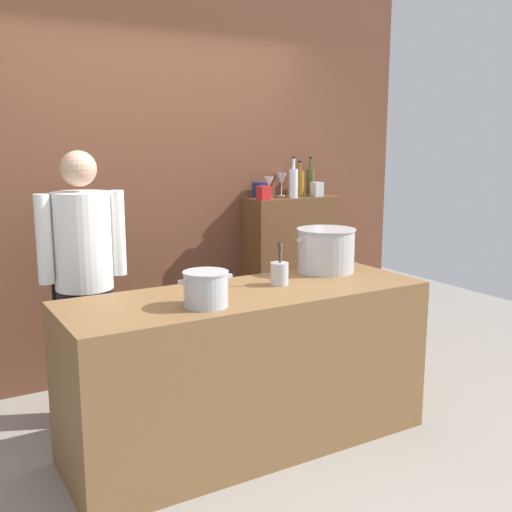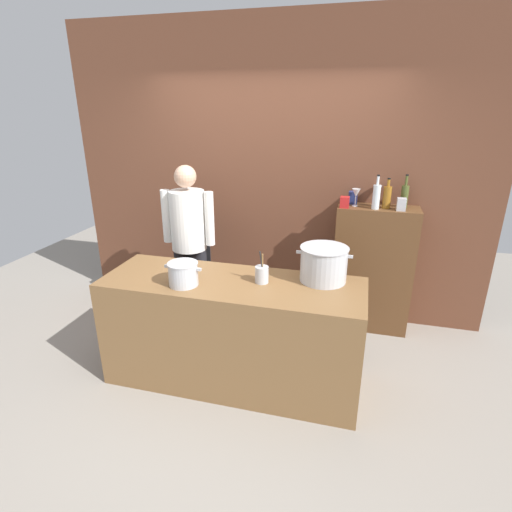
{
  "view_description": "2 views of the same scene",
  "coord_description": "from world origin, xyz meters",
  "px_view_note": "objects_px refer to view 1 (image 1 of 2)",
  "views": [
    {
      "loc": [
        -1.61,
        -2.81,
        1.72
      ],
      "look_at": [
        0.26,
        0.35,
        1.01
      ],
      "focal_mm": 42.58,
      "sensor_mm": 36.0,
      "label": 1
    },
    {
      "loc": [
        0.91,
        -2.69,
        2.18
      ],
      "look_at": [
        0.12,
        0.28,
        1.02
      ],
      "focal_mm": 28.16,
      "sensor_mm": 36.0,
      "label": 2
    }
  ],
  "objects_px": {
    "wine_bottle_amber": "(300,183)",
    "spice_tin_silver": "(317,189)",
    "wine_bottle_clear": "(293,182)",
    "wine_glass_wide": "(281,180)",
    "stockpot_large": "(326,250)",
    "wine_bottle_olive": "(310,181)",
    "chef": "(84,268)",
    "wine_glass_tall": "(269,182)",
    "spice_tin_navy": "(259,190)",
    "utensil_crock": "(279,273)",
    "stockpot_small": "(206,289)",
    "spice_tin_red": "(264,193)"
  },
  "relations": [
    {
      "from": "wine_glass_wide",
      "to": "wine_glass_tall",
      "type": "relative_size",
      "value": 1.11
    },
    {
      "from": "stockpot_large",
      "to": "wine_glass_wide",
      "type": "relative_size",
      "value": 2.33
    },
    {
      "from": "stockpot_large",
      "to": "wine_glass_tall",
      "type": "bearing_deg",
      "value": 79.54
    },
    {
      "from": "wine_glass_wide",
      "to": "spice_tin_silver",
      "type": "distance_m",
      "value": 0.29
    },
    {
      "from": "wine_glass_wide",
      "to": "spice_tin_silver",
      "type": "height_order",
      "value": "wine_glass_wide"
    },
    {
      "from": "spice_tin_navy",
      "to": "wine_bottle_olive",
      "type": "bearing_deg",
      "value": -4.03
    },
    {
      "from": "stockpot_small",
      "to": "wine_glass_wide",
      "type": "relative_size",
      "value": 1.59
    },
    {
      "from": "wine_bottle_amber",
      "to": "wine_bottle_olive",
      "type": "distance_m",
      "value": 0.18
    },
    {
      "from": "wine_glass_tall",
      "to": "spice_tin_navy",
      "type": "distance_m",
      "value": 0.12
    },
    {
      "from": "wine_bottle_olive",
      "to": "utensil_crock",
      "type": "bearing_deg",
      "value": -131.64
    },
    {
      "from": "stockpot_large",
      "to": "wine_bottle_amber",
      "type": "height_order",
      "value": "wine_bottle_amber"
    },
    {
      "from": "utensil_crock",
      "to": "wine_bottle_clear",
      "type": "relative_size",
      "value": 0.82
    },
    {
      "from": "wine_bottle_amber",
      "to": "stockpot_small",
      "type": "bearing_deg",
      "value": -138.02
    },
    {
      "from": "utensil_crock",
      "to": "wine_bottle_olive",
      "type": "distance_m",
      "value": 1.66
    },
    {
      "from": "wine_bottle_clear",
      "to": "spice_tin_silver",
      "type": "distance_m",
      "value": 0.23
    },
    {
      "from": "wine_bottle_amber",
      "to": "spice_tin_silver",
      "type": "height_order",
      "value": "wine_bottle_amber"
    },
    {
      "from": "wine_bottle_clear",
      "to": "wine_bottle_amber",
      "type": "bearing_deg",
      "value": 30.75
    },
    {
      "from": "stockpot_large",
      "to": "spice_tin_navy",
      "type": "xyz_separation_m",
      "value": [
        0.15,
        1.08,
        0.3
      ]
    },
    {
      "from": "chef",
      "to": "utensil_crock",
      "type": "height_order",
      "value": "chef"
    },
    {
      "from": "wine_bottle_clear",
      "to": "spice_tin_red",
      "type": "height_order",
      "value": "wine_bottle_clear"
    },
    {
      "from": "chef",
      "to": "wine_bottle_clear",
      "type": "bearing_deg",
      "value": -171.31
    },
    {
      "from": "wine_bottle_clear",
      "to": "wine_bottle_olive",
      "type": "bearing_deg",
      "value": 27.33
    },
    {
      "from": "stockpot_large",
      "to": "chef",
      "type": "bearing_deg",
      "value": 157.38
    },
    {
      "from": "wine_bottle_clear",
      "to": "wine_glass_wide",
      "type": "bearing_deg",
      "value": 87.18
    },
    {
      "from": "stockpot_small",
      "to": "wine_bottle_clear",
      "type": "relative_size",
      "value": 0.93
    },
    {
      "from": "stockpot_small",
      "to": "wine_glass_tall",
      "type": "xyz_separation_m",
      "value": [
        1.19,
        1.33,
        0.4
      ]
    },
    {
      "from": "chef",
      "to": "wine_glass_tall",
      "type": "height_order",
      "value": "chef"
    },
    {
      "from": "wine_bottle_olive",
      "to": "wine_glass_tall",
      "type": "relative_size",
      "value": 1.86
    },
    {
      "from": "stockpot_large",
      "to": "wine_glass_wide",
      "type": "height_order",
      "value": "wine_glass_wide"
    },
    {
      "from": "stockpot_small",
      "to": "spice_tin_navy",
      "type": "bearing_deg",
      "value": 50.89
    },
    {
      "from": "stockpot_small",
      "to": "utensil_crock",
      "type": "height_order",
      "value": "utensil_crock"
    },
    {
      "from": "stockpot_large",
      "to": "stockpot_small",
      "type": "height_order",
      "value": "stockpot_large"
    },
    {
      "from": "wine_glass_wide",
      "to": "wine_bottle_amber",
      "type": "bearing_deg",
      "value": -55.21
    },
    {
      "from": "utensil_crock",
      "to": "wine_bottle_clear",
      "type": "distance_m",
      "value": 1.41
    },
    {
      "from": "wine_bottle_clear",
      "to": "wine_bottle_amber",
      "type": "xyz_separation_m",
      "value": [
        0.1,
        0.06,
        -0.01
      ]
    },
    {
      "from": "chef",
      "to": "wine_bottle_olive",
      "type": "relative_size",
      "value": 5.37
    },
    {
      "from": "wine_glass_wide",
      "to": "spice_tin_navy",
      "type": "bearing_deg",
      "value": -174.86
    },
    {
      "from": "utensil_crock",
      "to": "wine_bottle_amber",
      "type": "height_order",
      "value": "wine_bottle_amber"
    },
    {
      "from": "utensil_crock",
      "to": "spice_tin_silver",
      "type": "relative_size",
      "value": 2.27
    },
    {
      "from": "chef",
      "to": "wine_glass_wide",
      "type": "bearing_deg",
      "value": -165.65
    },
    {
      "from": "wine_bottle_olive",
      "to": "wine_glass_tall",
      "type": "distance_m",
      "value": 0.45
    },
    {
      "from": "wine_glass_wide",
      "to": "spice_tin_navy",
      "type": "xyz_separation_m",
      "value": [
        -0.22,
        -0.02,
        -0.07
      ]
    },
    {
      "from": "stockpot_large",
      "to": "wine_bottle_olive",
      "type": "relative_size",
      "value": 1.39
    },
    {
      "from": "utensil_crock",
      "to": "wine_glass_wide",
      "type": "height_order",
      "value": "wine_glass_wide"
    },
    {
      "from": "wine_bottle_amber",
      "to": "stockpot_large",
      "type": "bearing_deg",
      "value": -115.45
    },
    {
      "from": "utensil_crock",
      "to": "spice_tin_red",
      "type": "height_order",
      "value": "spice_tin_red"
    },
    {
      "from": "chef",
      "to": "wine_bottle_olive",
      "type": "bearing_deg",
      "value": -169.05
    },
    {
      "from": "wine_glass_tall",
      "to": "wine_bottle_olive",
      "type": "bearing_deg",
      "value": 8.68
    },
    {
      "from": "stockpot_small",
      "to": "utensil_crock",
      "type": "distance_m",
      "value": 0.59
    },
    {
      "from": "spice_tin_red",
      "to": "stockpot_large",
      "type": "bearing_deg",
      "value": -95.46
    }
  ]
}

